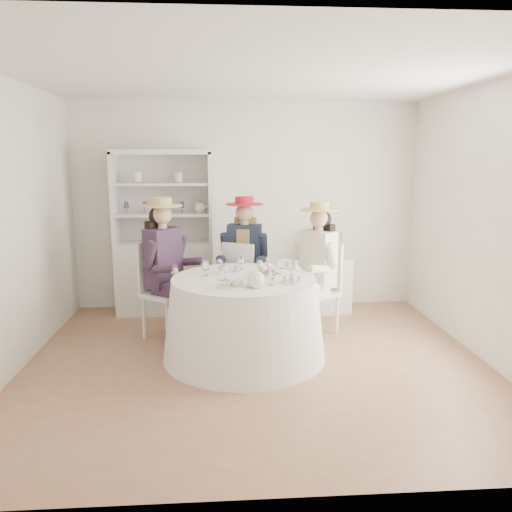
{
  "coord_description": "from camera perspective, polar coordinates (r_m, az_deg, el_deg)",
  "views": [
    {
      "loc": [
        -0.32,
        -4.6,
        1.97
      ],
      "look_at": [
        0.0,
        0.1,
        1.05
      ],
      "focal_mm": 35.0,
      "sensor_mm": 36.0,
      "label": 1
    }
  ],
  "objects": [
    {
      "name": "ground",
      "position": [
        5.01,
        0.08,
        -12.09
      ],
      "size": [
        4.5,
        4.5,
        0.0
      ],
      "primitive_type": "plane",
      "color": "#8E6147",
      "rests_on": "ground"
    },
    {
      "name": "ceiling",
      "position": [
        4.67,
        0.09,
        20.05
      ],
      "size": [
        4.5,
        4.5,
        0.0
      ],
      "primitive_type": "plane",
      "rotation": [
        3.14,
        0.0,
        0.0
      ],
      "color": "white",
      "rests_on": "wall_back"
    },
    {
      "name": "wall_back",
      "position": [
        6.63,
        -1.14,
        5.69
      ],
      "size": [
        4.5,
        0.0,
        4.5
      ],
      "primitive_type": "plane",
      "rotation": [
        1.57,
        0.0,
        0.0
      ],
      "color": "silver",
      "rests_on": "ground"
    },
    {
      "name": "wall_front",
      "position": [
        2.69,
        3.08,
        -2.29
      ],
      "size": [
        4.5,
        0.0,
        4.5
      ],
      "primitive_type": "plane",
      "rotation": [
        -1.57,
        0.0,
        0.0
      ],
      "color": "silver",
      "rests_on": "ground"
    },
    {
      "name": "wall_left",
      "position": [
        5.02,
        -26.49,
        2.8
      ],
      "size": [
        0.0,
        4.5,
        4.5
      ],
      "primitive_type": "plane",
      "rotation": [
        1.57,
        0.0,
        1.57
      ],
      "color": "silver",
      "rests_on": "ground"
    },
    {
      "name": "wall_right",
      "position": [
        5.31,
        25.15,
        3.3
      ],
      "size": [
        0.0,
        4.5,
        4.5
      ],
      "primitive_type": "plane",
      "rotation": [
        1.57,
        0.0,
        -1.57
      ],
      "color": "silver",
      "rests_on": "ground"
    },
    {
      "name": "tea_table",
      "position": [
        5.02,
        -1.36,
        -7.07
      ],
      "size": [
        1.63,
        1.63,
        0.82
      ],
      "rotation": [
        0.0,
        0.0,
        -0.14
      ],
      "color": "white",
      "rests_on": "ground"
    },
    {
      "name": "hutch",
      "position": [
        6.52,
        -10.3,
        -0.0
      ],
      "size": [
        1.4,
        0.91,
        2.08
      ],
      "rotation": [
        0.0,
        0.0,
        0.39
      ],
      "color": "silver",
      "rests_on": "ground"
    },
    {
      "name": "side_table",
      "position": [
        6.6,
        8.34,
        -3.17
      ],
      "size": [
        0.53,
        0.53,
        0.72
      ],
      "primitive_type": "cube",
      "rotation": [
        0.0,
        0.0,
        0.16
      ],
      "color": "silver",
      "rests_on": "ground"
    },
    {
      "name": "hatbox",
      "position": [
        6.5,
        8.47,
        1.25
      ],
      "size": [
        0.38,
        0.38,
        0.31
      ],
      "primitive_type": "cylinder",
      "rotation": [
        0.0,
        0.0,
        -0.26
      ],
      "color": "black",
      "rests_on": "side_table"
    },
    {
      "name": "guest_left",
      "position": [
        5.53,
        -10.33,
        -0.47
      ],
      "size": [
        0.67,
        0.64,
        1.56
      ],
      "rotation": [
        0.0,
        0.0,
        0.92
      ],
      "color": "silver",
      "rests_on": "ground"
    },
    {
      "name": "guest_mid",
      "position": [
        5.92,
        -1.35,
        0.33
      ],
      "size": [
        0.57,
        0.61,
        1.54
      ],
      "rotation": [
        0.0,
        0.0,
        -0.2
      ],
      "color": "silver",
      "rests_on": "ground"
    },
    {
      "name": "guest_right",
      "position": [
        5.6,
        6.94,
        -0.57
      ],
      "size": [
        0.65,
        0.62,
        1.51
      ],
      "rotation": [
        0.0,
        0.0,
        -0.94
      ],
      "color": "silver",
      "rests_on": "ground"
    },
    {
      "name": "spare_chair",
      "position": [
        5.87,
        -1.58,
        -2.95
      ],
      "size": [
        0.57,
        0.57,
        1.02
      ],
      "rotation": [
        0.0,
        0.0,
        2.65
      ],
      "color": "silver",
      "rests_on": "ground"
    },
    {
      "name": "teacup_a",
      "position": [
        5.1,
        -3.81,
        -1.59
      ],
      "size": [
        0.12,
        0.12,
        0.07
      ],
      "primitive_type": "imported",
      "rotation": [
        0.0,
        0.0,
        -0.36
      ],
      "color": "white",
      "rests_on": "tea_table"
    },
    {
      "name": "teacup_b",
      "position": [
        5.16,
        -2.2,
        -1.48
      ],
      "size": [
        0.07,
        0.07,
        0.06
      ],
      "primitive_type": "imported",
      "rotation": [
        0.0,
        0.0,
        0.06
      ],
      "color": "white",
      "rests_on": "tea_table"
    },
    {
      "name": "teacup_c",
      "position": [
        5.09,
        0.84,
        -1.6
      ],
      "size": [
        0.12,
        0.12,
        0.07
      ],
      "primitive_type": "imported",
      "rotation": [
        0.0,
        0.0,
        -0.42
      ],
      "color": "white",
      "rests_on": "tea_table"
    },
    {
      "name": "flower_bowl",
      "position": [
        4.86,
        0.82,
        -2.33
      ],
      "size": [
        0.23,
        0.23,
        0.05
      ],
      "primitive_type": "imported",
      "rotation": [
        0.0,
        0.0,
        0.22
      ],
      "color": "white",
      "rests_on": "tea_table"
    },
    {
      "name": "flower_arrangement",
      "position": [
        4.89,
        1.05,
        -1.54
      ],
      "size": [
        0.17,
        0.18,
        0.07
      ],
      "rotation": [
        0.0,
        0.0,
        -0.11
      ],
      "color": "pink",
      "rests_on": "tea_table"
    },
    {
      "name": "table_teapot",
      "position": [
        4.53,
        0.02,
        -2.71
      ],
      "size": [
        0.23,
        0.16,
        0.17
      ],
      "rotation": [
        0.0,
        0.0,
        0.34
      ],
      "color": "white",
      "rests_on": "tea_table"
    },
    {
      "name": "sandwich_plate",
      "position": [
        4.58,
        -2.66,
        -3.29
      ],
      "size": [
        0.29,
        0.29,
        0.06
      ],
      "rotation": [
        0.0,
        0.0,
        0.43
      ],
      "color": "white",
      "rests_on": "tea_table"
    },
    {
      "name": "cupcake_stand",
      "position": [
        4.72,
        4.18,
        -2.17
      ],
      "size": [
        0.21,
        0.21,
        0.2
      ],
      "rotation": [
        0.0,
        0.0,
        -0.1
      ],
      "color": "white",
      "rests_on": "tea_table"
    },
    {
      "name": "stemware_set",
      "position": [
        4.89,
        -1.39,
        -1.64
      ],
      "size": [
        0.83,
        0.8,
        0.15
      ],
      "color": "white",
      "rests_on": "tea_table"
    }
  ]
}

